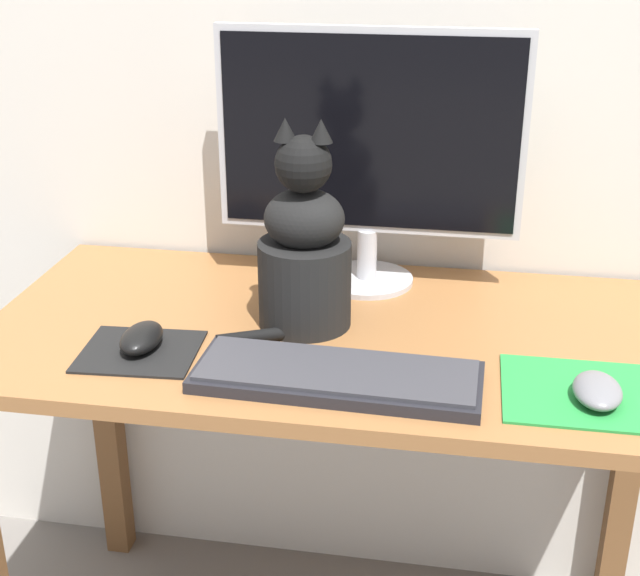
% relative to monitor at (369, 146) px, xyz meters
% --- Properties ---
extents(desk, '(1.16, 0.59, 0.73)m').
position_rel_monitor_xyz_m(desk, '(-0.02, -0.20, -0.37)').
color(desk, brown).
rests_on(desk, ground_plane).
extents(monitor, '(0.53, 0.17, 0.46)m').
position_rel_monitor_xyz_m(monitor, '(0.00, 0.00, 0.00)').
color(monitor, '#B2B2B7').
rests_on(monitor, desk).
extents(keyboard, '(0.42, 0.16, 0.02)m').
position_rel_monitor_xyz_m(keyboard, '(0.00, -0.38, -0.24)').
color(keyboard, black).
rests_on(keyboard, desk).
extents(mousepad_left, '(0.19, 0.17, 0.00)m').
position_rel_monitor_xyz_m(mousepad_left, '(-0.31, -0.34, -0.25)').
color(mousepad_left, black).
rests_on(mousepad_left, desk).
extents(mousepad_right, '(0.22, 0.20, 0.00)m').
position_rel_monitor_xyz_m(mousepad_right, '(0.35, -0.35, -0.25)').
color(mousepad_right, '#238438').
rests_on(mousepad_right, desk).
extents(computer_mouse_left, '(0.06, 0.10, 0.04)m').
position_rel_monitor_xyz_m(computer_mouse_left, '(-0.31, -0.33, -0.23)').
color(computer_mouse_left, black).
rests_on(computer_mouse_left, mousepad_left).
extents(computer_mouse_right, '(0.07, 0.10, 0.03)m').
position_rel_monitor_xyz_m(computer_mouse_right, '(0.37, -0.37, -0.24)').
color(computer_mouse_right, slate).
rests_on(computer_mouse_right, mousepad_right).
extents(cat, '(0.21, 0.20, 0.34)m').
position_rel_monitor_xyz_m(cat, '(-0.08, -0.19, -0.13)').
color(cat, black).
rests_on(cat, desk).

